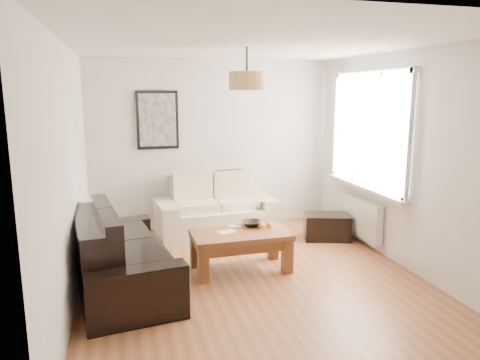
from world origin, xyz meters
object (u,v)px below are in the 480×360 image
object	(u,v)px
coffee_table	(240,251)
ottoman	(327,227)
loveseat_cream	(215,206)
sofa_leather	(122,252)

from	to	relation	value
coffee_table	ottoman	distance (m)	1.72
loveseat_cream	sofa_leather	world-z (taller)	loveseat_cream
ottoman	sofa_leather	bearing A→B (deg)	-161.44
sofa_leather	ottoman	xyz separation A→B (m)	(2.88, 0.97, -0.23)
coffee_table	ottoman	size ratio (longest dim) A/B	1.79
coffee_table	ottoman	world-z (taller)	coffee_table
coffee_table	loveseat_cream	bearing A→B (deg)	90.32
loveseat_cream	coffee_table	bearing A→B (deg)	-93.60
sofa_leather	coffee_table	size ratio (longest dim) A/B	1.65
sofa_leather	coffee_table	bearing A→B (deg)	-91.53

